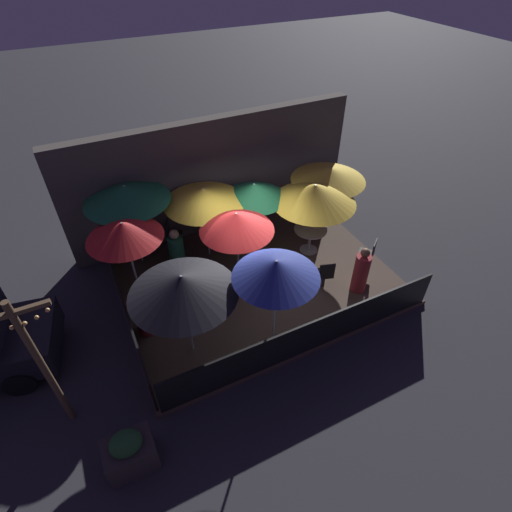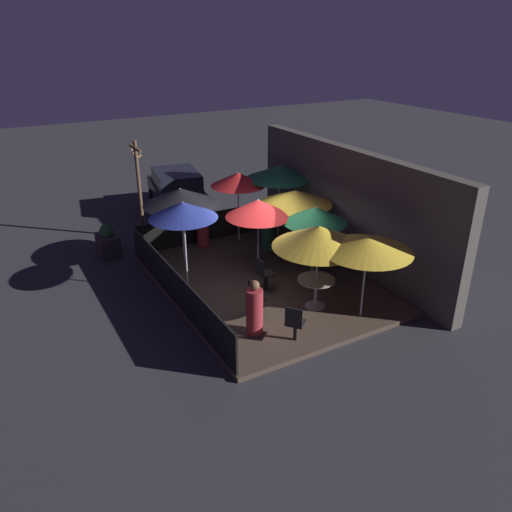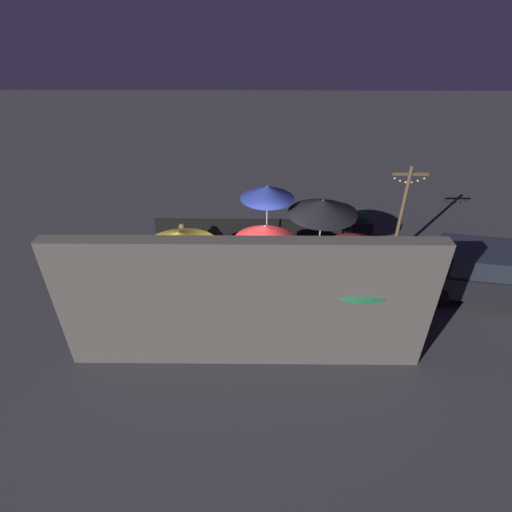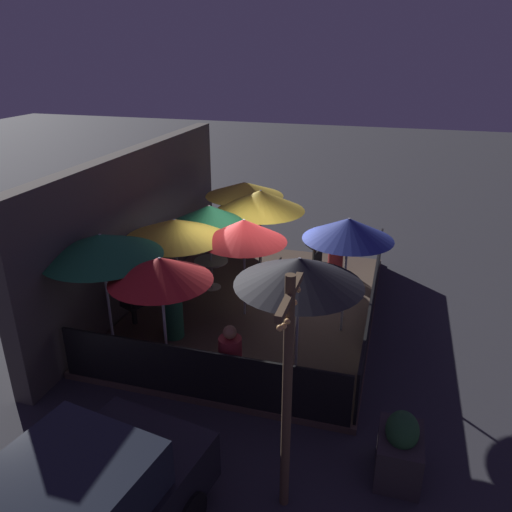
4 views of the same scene
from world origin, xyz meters
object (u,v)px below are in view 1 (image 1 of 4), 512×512
Objects in this scene: patio_umbrella_8 at (329,174)px; patio_chair_0 at (369,253)px; patio_chair_3 at (172,234)px; patio_umbrella_6 at (276,269)px; dining_table_0 at (310,233)px; patron_1 at (177,253)px; planter_box at (130,452)px; patio_umbrella_4 at (182,285)px; patio_chair_1 at (279,265)px; patio_umbrella_5 at (126,193)px; patron_2 at (361,272)px; patio_umbrella_7 at (123,231)px; patio_chair_2 at (325,274)px; patron_0 at (144,315)px; patio_umbrella_2 at (204,196)px; patio_umbrella_0 at (315,194)px; light_post at (40,361)px; patio_umbrella_3 at (237,222)px; dining_table_1 at (254,230)px; patio_umbrella_1 at (254,191)px.

patio_chair_0 is at bearing -86.45° from patio_umbrella_8.
patio_chair_3 is at bearing 16.55° from patio_chair_0.
patio_chair_0 is (3.53, 1.13, -1.75)m from patio_umbrella_6.
patio_umbrella_6 is at bearing -135.37° from dining_table_0.
patron_1 reaches higher than dining_table_0.
planter_box is (-5.98, -3.68, -0.28)m from dining_table_0.
patio_umbrella_4 is 3.40m from patio_chair_1.
patio_chair_0 is (5.26, 0.52, -1.54)m from patio_umbrella_4.
patio_umbrella_5 is at bearing 74.51° from planter_box.
patron_2 is (-0.62, -2.65, -1.31)m from patio_umbrella_8.
patio_umbrella_7 is at bearing 35.62° from patio_chair_0.
patio_umbrella_6 is 1.82× the size of patron_2.
patio_umbrella_7 is at bearing 74.51° from planter_box.
patio_umbrella_8 is at bearing -14.62° from patio_chair_2.
patio_umbrella_6 reaches higher than patron_0.
patio_chair_2 is (2.19, -2.61, -1.48)m from patio_umbrella_2.
patio_umbrella_2 is 3.37m from patron_0.
patio_umbrella_0 is at bearing 31.59° from planter_box.
patio_chair_1 is at bearing 6.82° from patron_0.
light_post is at bearing -141.31° from patio_umbrella_2.
planter_box is at bearing 129.46° from patio_chair_2.
patron_0 is at bearing -167.73° from patio_umbrella_3.
light_post is at bearing -171.22° from patio_umbrella_4.
patio_umbrella_0 is 2.49× the size of patio_chair_2.
patio_umbrella_7 is at bearing 164.75° from patio_umbrella_3.
light_post reaches higher than patio_umbrella_6.
patio_chair_3 is (-2.11, 2.57, -0.03)m from patio_chair_1.
patio_chair_3 is at bearing 65.75° from planter_box.
patio_umbrella_8 is at bearing 17.21° from patio_umbrella_3.
patio_umbrella_0 reaches higher than patio_umbrella_2.
patio_chair_3 is 0.87× the size of planter_box.
patio_chair_2 is (-1.40, -2.20, -1.43)m from patio_umbrella_8.
patio_umbrella_2 is 0.95× the size of patio_umbrella_7.
patio_chair_3 is 5.36m from patron_2.
patio_umbrella_4 is 1.00× the size of patio_umbrella_7.
patron_1 is at bearing 72.00° from patio_chair_2.
patio_chair_2 is at bearing 21.69° from planter_box.
light_post is at bearing -161.85° from dining_table_0.
dining_table_1 is (3.52, 0.49, -1.49)m from patio_umbrella_7.
patio_umbrella_2 is at bearing -17.34° from patio_umbrella_5.
patio_chair_2 is 0.71× the size of patron_0.
dining_table_0 is 3.75m from patron_1.
patio_umbrella_6 is 1.08× the size of patio_umbrella_7.
patio_chair_0 is 0.66× the size of patron_1.
patio_chair_2 is (-1.53, -0.17, -0.00)m from patio_chair_0.
patio_umbrella_7 reaches higher than patio_umbrella_4.
patio_chair_0 is 1.00× the size of patio_chair_2.
patio_umbrella_8 reaches higher than planter_box.
patio_umbrella_2 is at bearing 18.86° from patio_umbrella_7.
patio_umbrella_4 is (-2.86, -2.71, 0.14)m from patio_umbrella_1.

